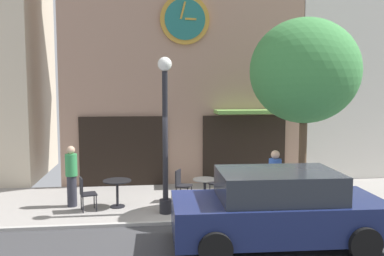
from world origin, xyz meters
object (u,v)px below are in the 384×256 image
Objects in this scene: cafe_chair_right_end at (269,177)px; pedestrian_green at (72,175)px; cafe_chair_left_end at (85,191)px; cafe_table_center at (275,182)px; cafe_chair_corner at (181,183)px; cafe_chair_under_awning at (247,184)px; street_tree at (305,71)px; parked_car_navy at (277,209)px; pedestrian_blue at (275,182)px; cafe_table_leftmost at (205,187)px; cafe_table_center_left at (117,187)px; street_lamp at (165,135)px; cafe_chair_curbside at (219,180)px.

pedestrian_green is at bearing -173.23° from cafe_chair_right_end.
pedestrian_green is (-0.43, 0.50, 0.33)m from cafe_chair_left_end.
cafe_table_center is 0.85× the size of cafe_chair_corner.
cafe_chair_left_end and cafe_chair_under_awning have the same top height.
cafe_chair_right_end is at bearing 85.42° from cafe_table_center.
cafe_table_center is at bearing 5.82° from cafe_chair_under_awning.
street_tree is at bearing -73.62° from cafe_table_center.
cafe_chair_right_end is at bearing 98.12° from street_tree.
parked_car_navy is at bearing -123.33° from street_tree.
pedestrian_green is at bearing -177.07° from cafe_chair_corner.
pedestrian_blue is (-0.49, -2.07, 0.33)m from cafe_chair_right_end.
cafe_chair_under_awning is 0.21× the size of parked_car_navy.
cafe_table_center is (2.07, 0.26, 0.02)m from cafe_table_leftmost.
cafe_table_center_left is at bearing 138.20° from parked_car_navy.
pedestrian_green is at bearing 170.22° from cafe_table_center_left.
cafe_chair_right_end is (0.06, 0.78, -0.00)m from cafe_table_center.
pedestrian_blue and pedestrian_green have the same top height.
street_lamp is at bearing -153.82° from cafe_chair_right_end.
street_tree is 3.79m from parked_car_navy.
cafe_chair_curbside is (-1.53, 0.44, -0.00)m from cafe_table_center.
cafe_table_leftmost is at bearing -40.39° from cafe_chair_corner.
cafe_chair_under_awning is at bearing -2.19° from pedestrian_green.
cafe_table_center is (3.18, 0.81, -1.50)m from street_lamp.
cafe_table_center_left is 4.20m from pedestrian_blue.
street_tree is at bearing -42.11° from cafe_chair_under_awning.
street_lamp is at bearing -153.53° from cafe_table_leftmost.
cafe_table_center is at bearing 14.31° from street_lamp.
cafe_table_center_left is 2.39m from cafe_table_leftmost.
parked_car_navy reaches higher than cafe_chair_under_awning.
cafe_table_center_left is 4.46m from cafe_table_center.
cafe_chair_corner is 1.00× the size of cafe_chair_right_end.
cafe_chair_corner is at bearing 115.82° from parked_car_navy.
cafe_table_center is 1.40m from pedestrian_blue.
pedestrian_green is (-5.76, -0.68, 0.33)m from cafe_chair_right_end.
cafe_chair_under_awning is 0.54× the size of pedestrian_green.
cafe_chair_under_awning is (-1.18, 1.07, -3.12)m from street_tree.
cafe_table_center_left is at bearing 151.31° from street_lamp.
cafe_table_center is 5.70m from pedestrian_green.
cafe_chair_left_end is (-5.27, -0.40, -0.00)m from cafe_table_center.
pedestrian_blue is at bearing -14.77° from pedestrian_green.
cafe_table_center_left is (-1.27, 0.70, -1.49)m from street_lamp.
street_tree is 3.34m from cafe_table_center.
cafe_chair_right_end is 1.00× the size of cafe_chair_under_awning.
cafe_table_leftmost is 0.98× the size of cafe_table_center.
pedestrian_green is at bearing 174.33° from cafe_table_leftmost.
cafe_chair_corner is 3.84m from parked_car_navy.
street_lamp is 4.46× the size of cafe_chair_corner.
street_lamp reaches higher than pedestrian_blue.
street_tree is 5.54× the size of cafe_chair_left_end.
pedestrian_blue is at bearing 73.24° from parked_car_navy.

